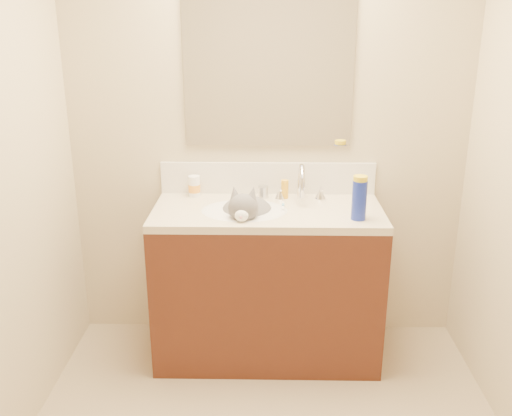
{
  "coord_description": "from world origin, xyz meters",
  "views": [
    {
      "loc": [
        -0.01,
        -1.84,
        1.83
      ],
      "look_at": [
        -0.06,
        0.92,
        0.88
      ],
      "focal_mm": 40.0,
      "sensor_mm": 36.0,
      "label": 1
    }
  ],
  "objects_px": {
    "basin": "(245,223)",
    "silver_jar": "(263,192)",
    "cat": "(247,215)",
    "faucet": "(301,185)",
    "vanity_cabinet": "(267,286)",
    "amber_bottle": "(285,189)",
    "pill_bottle": "(194,186)",
    "spray_can": "(359,200)"
  },
  "relations": [
    {
      "from": "basin",
      "to": "cat",
      "type": "height_order",
      "value": "cat"
    },
    {
      "from": "pill_bottle",
      "to": "faucet",
      "type": "bearing_deg",
      "value": -6.55
    },
    {
      "from": "basin",
      "to": "amber_bottle",
      "type": "distance_m",
      "value": 0.32
    },
    {
      "from": "silver_jar",
      "to": "amber_bottle",
      "type": "height_order",
      "value": "amber_bottle"
    },
    {
      "from": "spray_can",
      "to": "cat",
      "type": "bearing_deg",
      "value": 166.92
    },
    {
      "from": "cat",
      "to": "vanity_cabinet",
      "type": "bearing_deg",
      "value": 16.02
    },
    {
      "from": "vanity_cabinet",
      "to": "pill_bottle",
      "type": "relative_size",
      "value": 10.31
    },
    {
      "from": "cat",
      "to": "pill_bottle",
      "type": "distance_m",
      "value": 0.38
    },
    {
      "from": "pill_bottle",
      "to": "vanity_cabinet",
      "type": "bearing_deg",
      "value": -26.65
    },
    {
      "from": "vanity_cabinet",
      "to": "spray_can",
      "type": "height_order",
      "value": "spray_can"
    },
    {
      "from": "faucet",
      "to": "amber_bottle",
      "type": "relative_size",
      "value": 2.73
    },
    {
      "from": "basin",
      "to": "cat",
      "type": "relative_size",
      "value": 1.08
    },
    {
      "from": "vanity_cabinet",
      "to": "amber_bottle",
      "type": "xyz_separation_m",
      "value": [
        0.09,
        0.18,
        0.5
      ]
    },
    {
      "from": "pill_bottle",
      "to": "silver_jar",
      "type": "bearing_deg",
      "value": -2.9
    },
    {
      "from": "vanity_cabinet",
      "to": "spray_can",
      "type": "xyz_separation_m",
      "value": [
        0.45,
        -0.15,
        0.55
      ]
    },
    {
      "from": "vanity_cabinet",
      "to": "faucet",
      "type": "relative_size",
      "value": 4.29
    },
    {
      "from": "silver_jar",
      "to": "amber_bottle",
      "type": "distance_m",
      "value": 0.12
    },
    {
      "from": "amber_bottle",
      "to": "pill_bottle",
      "type": "bearing_deg",
      "value": 177.31
    },
    {
      "from": "basin",
      "to": "faucet",
      "type": "height_order",
      "value": "faucet"
    },
    {
      "from": "basin",
      "to": "amber_bottle",
      "type": "xyz_separation_m",
      "value": [
        0.21,
        0.21,
        0.12
      ]
    },
    {
      "from": "silver_jar",
      "to": "amber_bottle",
      "type": "bearing_deg",
      "value": -1.99
    },
    {
      "from": "silver_jar",
      "to": "vanity_cabinet",
      "type": "bearing_deg",
      "value": -82.24
    },
    {
      "from": "faucet",
      "to": "silver_jar",
      "type": "bearing_deg",
      "value": 166.81
    },
    {
      "from": "basin",
      "to": "silver_jar",
      "type": "height_order",
      "value": "silver_jar"
    },
    {
      "from": "cat",
      "to": "amber_bottle",
      "type": "relative_size",
      "value": 4.06
    },
    {
      "from": "vanity_cabinet",
      "to": "faucet",
      "type": "xyz_separation_m",
      "value": [
        0.18,
        0.14,
        0.54
      ]
    },
    {
      "from": "silver_jar",
      "to": "pill_bottle",
      "type": "bearing_deg",
      "value": 177.1
    },
    {
      "from": "pill_bottle",
      "to": "silver_jar",
      "type": "relative_size",
      "value": 1.76
    },
    {
      "from": "basin",
      "to": "pill_bottle",
      "type": "relative_size",
      "value": 3.87
    },
    {
      "from": "cat",
      "to": "amber_bottle",
      "type": "bearing_deg",
      "value": 49.89
    },
    {
      "from": "cat",
      "to": "amber_bottle",
      "type": "distance_m",
      "value": 0.3
    },
    {
      "from": "vanity_cabinet",
      "to": "silver_jar",
      "type": "distance_m",
      "value": 0.52
    },
    {
      "from": "cat",
      "to": "basin",
      "type": "bearing_deg",
      "value": -134.86
    },
    {
      "from": "spray_can",
      "to": "faucet",
      "type": "bearing_deg",
      "value": 133.01
    },
    {
      "from": "basin",
      "to": "pill_bottle",
      "type": "bearing_deg",
      "value": 140.81
    },
    {
      "from": "amber_bottle",
      "to": "faucet",
      "type": "bearing_deg",
      "value": -26.98
    },
    {
      "from": "basin",
      "to": "cat",
      "type": "distance_m",
      "value": 0.04
    },
    {
      "from": "faucet",
      "to": "spray_can",
      "type": "xyz_separation_m",
      "value": [
        0.27,
        -0.29,
        0.01
      ]
    },
    {
      "from": "vanity_cabinet",
      "to": "basin",
      "type": "height_order",
      "value": "basin"
    },
    {
      "from": "basin",
      "to": "pill_bottle",
      "type": "height_order",
      "value": "pill_bottle"
    },
    {
      "from": "vanity_cabinet",
      "to": "faucet",
      "type": "distance_m",
      "value": 0.58
    },
    {
      "from": "pill_bottle",
      "to": "spray_can",
      "type": "relative_size",
      "value": 0.59
    }
  ]
}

